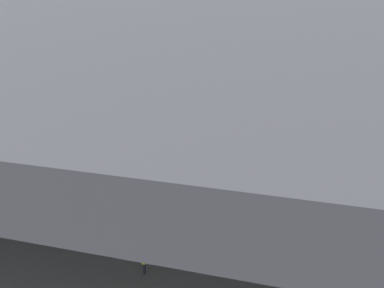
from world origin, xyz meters
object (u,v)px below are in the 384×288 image
airplane_main (206,121)px  airplane_distant (105,68)px  crew_worker_by_stairs (157,197)px  traffic_cone_orange (165,234)px  boarding_stairs (179,186)px  crew_worker_near_nose (144,262)px

airplane_main → airplane_distant: bearing=133.0°
crew_worker_by_stairs → traffic_cone_orange: crew_worker_by_stairs is taller
boarding_stairs → crew_worker_near_nose: boarding_stairs is taller
crew_worker_near_nose → airplane_distant: airplane_distant is taller
boarding_stairs → airplane_distant: 47.69m
crew_worker_by_stairs → airplane_distant: size_ratio=0.06×
airplane_main → traffic_cone_orange: 18.77m
crew_worker_by_stairs → airplane_distant: airplane_distant is taller
crew_worker_by_stairs → airplane_distant: bearing=121.6°
traffic_cone_orange → airplane_distant: bearing=121.2°
boarding_stairs → airplane_main: bearing=92.8°
boarding_stairs → traffic_cone_orange: (1.28, -7.41, -0.45)m
boarding_stairs → traffic_cone_orange: 7.53m
crew_worker_near_nose → crew_worker_by_stairs: 9.55m
boarding_stairs → crew_worker_by_stairs: size_ratio=3.02×
boarding_stairs → crew_worker_by_stairs: (-1.09, -2.83, 0.16)m
boarding_stairs → traffic_cone_orange: size_ratio=8.05×
crew_worker_near_nose → traffic_cone_orange: size_ratio=2.74×
airplane_main → traffic_cone_orange: airplane_main is taller
airplane_main → traffic_cone_orange: (1.82, -18.39, -3.31)m
airplane_distant → airplane_main: bearing=-47.0°
crew_worker_near_nose → airplane_main: bearing=95.1°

